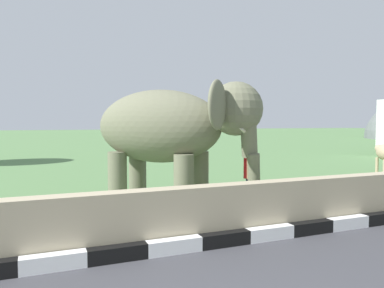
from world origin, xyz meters
name	(u,v)px	position (x,y,z in m)	size (l,w,h in m)	color
striped_curb	(87,258)	(-0.35, 4.08, 0.12)	(16.20, 0.20, 0.24)	white
barrier_parapet	(222,213)	(2.00, 4.38, 0.50)	(28.00, 0.36, 1.00)	tan
elephant	(173,129)	(1.91, 6.71, 1.94)	(3.83, 3.84, 2.96)	#6E6F56
person_handler	(250,173)	(3.53, 5.99, 0.93)	(0.46, 0.60, 1.66)	navy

